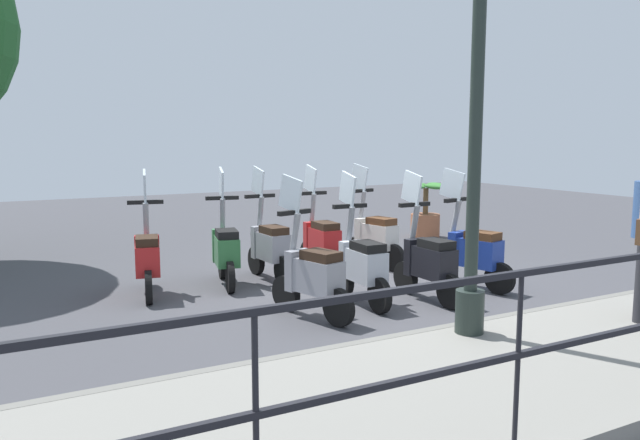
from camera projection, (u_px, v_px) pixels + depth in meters
ground_plane at (361, 288)px, 8.04m from camera, size 28.00×28.00×0.00m
promenade_walkway at (560, 360)px, 5.28m from camera, size 2.20×20.00×0.15m
lamp_post_near at (475, 135)px, 5.52m from camera, size 0.26×0.90×4.11m
potted_palm at (425, 214)px, 12.04m from camera, size 1.06×0.66×1.05m
scooter_near_0 at (472, 252)px, 7.96m from camera, size 1.21×0.52×1.54m
scooter_near_1 at (428, 261)px, 7.38m from camera, size 1.23×0.44×1.54m
scooter_near_2 at (361, 264)px, 7.21m from camera, size 1.23×0.44×1.54m
scooter_near_3 at (312, 275)px, 6.66m from camera, size 1.21×0.53×1.54m
scooter_far_0 at (374, 235)px, 9.28m from camera, size 1.22×0.49×1.54m
scooter_far_1 at (321, 240)px, 8.85m from camera, size 1.23×0.44×1.54m
scooter_far_2 at (269, 245)px, 8.44m from camera, size 1.23×0.44×1.54m
scooter_far_3 at (226, 249)px, 8.13m from camera, size 1.22×0.50×1.54m
scooter_far_4 at (147, 257)px, 7.61m from camera, size 1.22×0.50×1.54m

